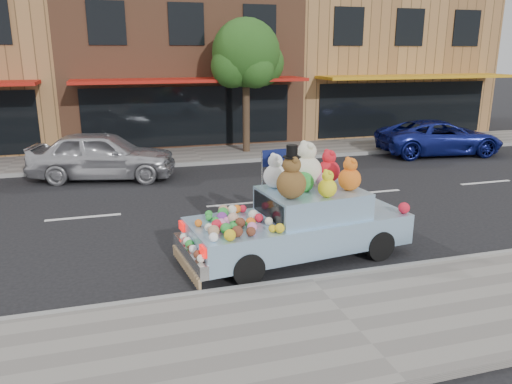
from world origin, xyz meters
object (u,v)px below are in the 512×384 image
object	(u,v)px
street_tree	(246,59)
car_silver	(103,155)
art_car	(299,217)
car_blue	(439,137)

from	to	relation	value
street_tree	car_silver	size ratio (longest dim) A/B	1.14
street_tree	art_car	size ratio (longest dim) A/B	1.12
street_tree	car_silver	world-z (taller)	street_tree
car_blue	art_car	size ratio (longest dim) A/B	1.05
car_silver	car_blue	xyz separation A→B (m)	(12.83, 0.35, -0.10)
car_silver	art_car	world-z (taller)	art_car
street_tree	car_silver	distance (m)	6.76
car_silver	car_blue	world-z (taller)	car_silver
street_tree	art_car	world-z (taller)	street_tree
art_car	street_tree	bearing A→B (deg)	73.48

